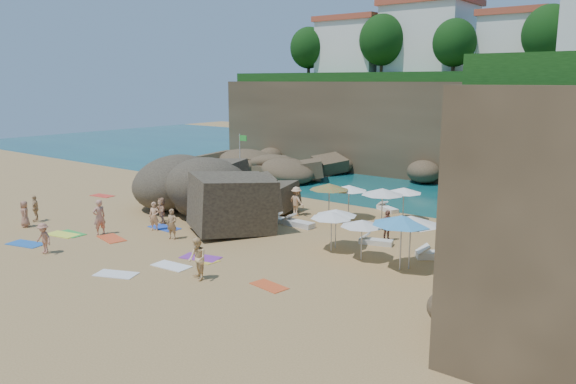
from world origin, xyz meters
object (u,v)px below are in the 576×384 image
Objects in this scene: person_stand_0 at (154,216)px; person_stand_2 at (296,201)px; parasol_0 at (383,192)px; person_stand_5 at (192,184)px; lounger_0 at (284,221)px; flag_pole at (241,152)px; person_stand_3 at (387,226)px; rock_outcrop at (235,214)px; parasol_1 at (349,188)px; person_stand_6 at (99,217)px; person_stand_1 at (199,207)px; person_stand_4 at (535,227)px; parasol_2 at (404,190)px.

person_stand_0 is 0.90× the size of person_stand_2.
parasol_0 is 1.44× the size of person_stand_5.
lounger_0 is (-4.93, -2.60, -1.93)m from parasol_0.
person_stand_5 reaches higher than lounger_0.
person_stand_5 is at bearing -81.59° from flag_pole.
flag_pole reaches higher than person_stand_3.
rock_outcrop is 4.17× the size of parasol_1.
person_stand_2 is at bearing 8.07° from person_stand_5.
lounger_0 is (-2.34, -3.25, -1.73)m from parasol_1.
rock_outcrop is 4.70× the size of person_stand_6.
person_stand_1 is (-8.90, -5.52, -1.12)m from parasol_0.
parasol_1 reaches higher than person_stand_4.
person_stand_3 is at bearing 3.37° from person_stand_5.
lounger_0 is 6.48m from person_stand_3.
lounger_0 is at bearing -152.14° from parasol_0.
person_stand_3 reaches higher than person_stand_0.
person_stand_0 reaches higher than lounger_0.
rock_outcrop reaches higher than person_stand_3.
parasol_0 reaches higher than person_stand_4.
parasol_1 is (6.07, 3.45, 1.87)m from rock_outcrop.
parasol_1 reaches higher than person_stand_2.
person_stand_2 is 13.38m from person_stand_4.
person_stand_0 is 19.90m from person_stand_4.
lounger_0 is at bearing 114.87° from person_stand_2.
flag_pole reaches higher than person_stand_1.
flag_pole is at bearing -53.52° from person_stand_1.
parasol_0 is at bearing 14.54° from person_stand_0.
person_stand_3 is at bearing 9.92° from lounger_0.
person_stand_5 is at bearing -151.43° from person_stand_4.
parasol_1 is 1.14× the size of person_stand_1.
parasol_1 is 1.33× the size of person_stand_3.
person_stand_5 is at bearing 106.54° from person_stand_3.
person_stand_4 reaches higher than person_stand_5.
person_stand_2 is at bearing 158.00° from person_stand_6.
person_stand_3 is at bearing 3.57° from rock_outcrop.
parasol_0 is 1.24× the size of person_stand_6.
person_stand_0 is at bearing -65.12° from flag_pole.
parasol_2 is at bearing 146.08° from person_stand_6.
person_stand_1 is (-0.24, -2.71, 0.95)m from rock_outcrop.
parasol_1 reaches higher than lounger_0.
lounger_0 is 0.97× the size of person_stand_2.
parasol_0 reaches higher than person_stand_6.
rock_outcrop is at bearing 42.76° from person_stand_2.
parasol_0 reaches higher than person_stand_1.
parasol_0 is 7.95m from person_stand_4.
parasol_1 reaches higher than person_stand_6.
rock_outcrop is 2.30× the size of flag_pole.
person_stand_0 is at bearing 70.64° from person_stand_2.
parasol_1 is 3.34m from person_stand_2.
parasol_2 reaches higher than lounger_0.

